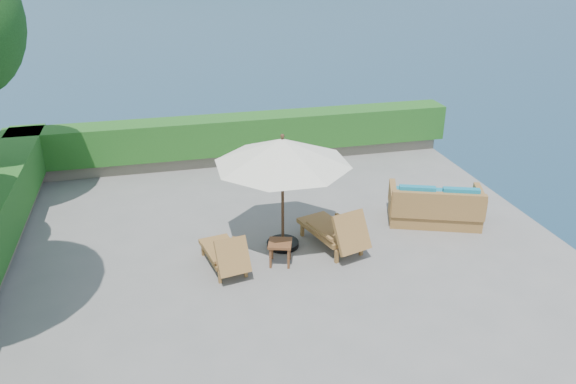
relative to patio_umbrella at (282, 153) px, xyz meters
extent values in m
plane|color=slate|center=(-0.12, -0.51, -2.09)|extent=(12.00, 12.00, 0.00)
cube|color=#5E574A|center=(-0.12, -0.51, -3.64)|extent=(12.00, 12.00, 3.00)
plane|color=#172F4A|center=(-0.12, -0.51, -5.09)|extent=(600.00, 600.00, 0.00)
cube|color=gray|center=(-0.12, 5.09, -1.91)|extent=(12.00, 0.60, 0.36)
cube|color=#154513|center=(-0.12, 5.09, -1.24)|extent=(12.40, 0.90, 1.00)
cylinder|color=black|center=(0.00, 0.00, -2.04)|extent=(0.87, 0.87, 0.10)
cylinder|color=#3C2615|center=(0.00, 0.00, -0.90)|extent=(0.08, 0.08, 2.38)
cone|color=beige|center=(0.00, 0.00, 0.03)|extent=(3.60, 3.60, 0.52)
sphere|color=#3C2615|center=(0.00, 0.00, 0.34)|extent=(0.11, 0.11, 0.09)
cube|color=olive|center=(-1.46, -1.08, -1.97)|extent=(0.06, 0.06, 0.24)
cube|color=olive|center=(-0.95, -0.98, -1.97)|extent=(0.06, 0.06, 0.24)
cube|color=olive|center=(-1.67, 0.01, -1.97)|extent=(0.06, 0.06, 0.24)
cube|color=olive|center=(-1.16, 0.11, -1.97)|extent=(0.06, 0.06, 0.24)
cube|color=olive|center=(-1.33, -0.40, -1.81)|extent=(0.82, 1.29, 0.08)
cube|color=olive|center=(-1.20, -1.08, -1.56)|extent=(0.67, 0.50, 0.65)
cube|color=olive|center=(-1.60, -0.64, -1.68)|extent=(0.20, 0.78, 0.05)
cube|color=olive|center=(-0.98, -0.52, -1.68)|extent=(0.20, 0.78, 0.05)
cube|color=olive|center=(0.89, -0.90, -1.95)|extent=(0.08, 0.08, 0.28)
cube|color=olive|center=(1.47, -0.73, -1.95)|extent=(0.08, 0.08, 0.28)
cube|color=olive|center=(0.51, 0.34, -1.95)|extent=(0.08, 0.08, 0.28)
cube|color=olive|center=(1.09, 0.52, -1.95)|extent=(0.08, 0.08, 0.28)
cube|color=olive|center=(0.96, -0.09, -1.77)|extent=(1.09, 1.55, 0.10)
cube|color=olive|center=(1.19, -0.87, -1.46)|extent=(0.82, 0.64, 0.76)
cube|color=olive|center=(0.67, -0.40, -1.60)|extent=(0.33, 0.90, 0.05)
cube|color=olive|center=(1.37, -0.19, -1.60)|extent=(0.33, 0.90, 0.05)
cube|color=brown|center=(-0.43, -0.78, -1.88)|extent=(0.06, 0.06, 0.43)
cube|color=brown|center=(-0.09, -0.88, -1.88)|extent=(0.06, 0.06, 0.43)
cube|color=brown|center=(-0.33, -0.44, -1.88)|extent=(0.06, 0.06, 0.43)
cube|color=brown|center=(0.01, -0.55, -1.88)|extent=(0.06, 0.06, 0.43)
cube|color=brown|center=(-0.21, -0.66, -1.64)|extent=(0.56, 0.56, 0.05)
cube|color=olive|center=(3.60, 0.31, -1.87)|extent=(2.22, 1.63, 0.44)
cube|color=olive|center=(3.44, -0.13, -1.48)|extent=(1.93, 0.84, 0.61)
cube|color=olive|center=(2.71, 0.64, -1.54)|extent=(0.47, 0.98, 0.50)
cube|color=olive|center=(4.50, -0.02, -1.54)|extent=(0.47, 0.98, 0.50)
cube|color=#136F8A|center=(3.18, 0.53, -1.55)|extent=(1.09, 1.05, 0.20)
cube|color=#136F8A|center=(4.06, 0.20, -1.55)|extent=(1.09, 1.05, 0.20)
cube|color=#136F8A|center=(3.04, 0.14, -1.29)|extent=(0.78, 0.42, 0.40)
cube|color=#136F8A|center=(3.92, -0.18, -1.29)|extent=(0.78, 0.42, 0.40)
camera|label=1|loc=(-2.31, -10.02, 3.78)|focal=35.00mm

